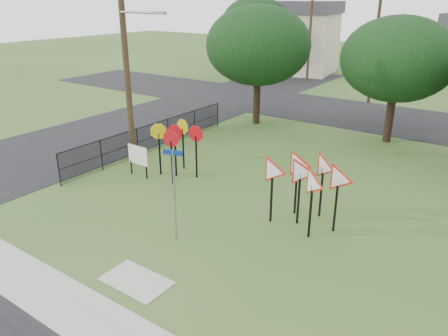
# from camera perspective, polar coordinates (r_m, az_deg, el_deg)

# --- Properties ---
(ground) EXTENTS (140.00, 140.00, 0.00)m
(ground) POSITION_cam_1_polar(r_m,az_deg,el_deg) (14.63, -4.53, -10.00)
(ground) COLOR #335821
(sidewalk) EXTENTS (30.00, 1.60, 0.02)m
(sidewalk) POSITION_cam_1_polar(r_m,az_deg,el_deg) (12.32, -17.72, -17.89)
(sidewalk) COLOR #9F9F97
(sidewalk) RESTS_ON ground
(street_left) EXTENTS (8.00, 50.00, 0.02)m
(street_left) POSITION_cam_1_polar(r_m,az_deg,el_deg) (29.02, -10.24, 5.93)
(street_left) COLOR black
(street_left) RESTS_ON ground
(street_far) EXTENTS (60.00, 8.00, 0.02)m
(street_far) POSITION_cam_1_polar(r_m,az_deg,el_deg) (31.51, 19.47, 6.27)
(street_far) COLOR black
(street_far) RESTS_ON ground
(curb_pad) EXTENTS (2.00, 1.20, 0.02)m
(curb_pad) POSITION_cam_1_polar(r_m,az_deg,el_deg) (13.19, -11.40, -14.25)
(curb_pad) COLOR #9F9F97
(curb_pad) RESTS_ON ground
(street_name_sign) EXTENTS (0.63, 0.22, 3.18)m
(street_name_sign) POSITION_cam_1_polar(r_m,az_deg,el_deg) (14.18, -6.50, -2.87)
(street_name_sign) COLOR gray
(street_name_sign) RESTS_ON ground
(stop_sign_cluster) EXTENTS (2.24, 1.84, 2.43)m
(stop_sign_cluster) POSITION_cam_1_polar(r_m,az_deg,el_deg) (19.41, -6.20, 3.92)
(stop_sign_cluster) COLOR black
(stop_sign_cluster) RESTS_ON ground
(yield_sign_cluster) EXTENTS (3.26, 2.12, 2.54)m
(yield_sign_cluster) POSITION_cam_1_polar(r_m,az_deg,el_deg) (15.34, 10.78, -0.98)
(yield_sign_cluster) COLOR black
(yield_sign_cluster) RESTS_ON ground
(info_board) EXTENTS (1.16, 0.05, 1.44)m
(info_board) POSITION_cam_1_polar(r_m,az_deg,el_deg) (19.92, -11.18, 1.53)
(info_board) COLOR black
(info_board) RESTS_ON ground
(utility_pole_main) EXTENTS (3.55, 0.33, 10.00)m
(utility_pole_main) POSITION_cam_1_polar(r_m,az_deg,el_deg) (20.91, -12.65, 14.36)
(utility_pole_main) COLOR #402F1D
(utility_pole_main) RESTS_ON ground
(far_pole_a) EXTENTS (1.40, 0.24, 9.00)m
(far_pole_a) POSITION_cam_1_polar(r_m,az_deg,el_deg) (35.11, 19.19, 15.42)
(far_pole_a) COLOR #402F1D
(far_pole_a) RESTS_ON ground
(far_pole_c) EXTENTS (1.40, 0.24, 9.00)m
(far_pole_c) POSITION_cam_1_polar(r_m,az_deg,el_deg) (43.55, 11.19, 17.12)
(far_pole_c) COLOR #402F1D
(far_pole_c) RESTS_ON ground
(fence_run) EXTENTS (0.05, 11.55, 1.50)m
(fence_run) POSITION_cam_1_polar(r_m,az_deg,el_deg) (23.27, -9.21, 4.11)
(fence_run) COLOR black
(fence_run) RESTS_ON ground
(house_left) EXTENTS (10.58, 8.88, 7.20)m
(house_left) POSITION_cam_1_polar(r_m,az_deg,el_deg) (48.95, 8.74, 16.60)
(house_left) COLOR beige
(house_left) RESTS_ON ground
(tree_near_left) EXTENTS (6.40, 6.40, 7.27)m
(tree_near_left) POSITION_cam_1_polar(r_m,az_deg,el_deg) (27.54, 4.49, 15.65)
(tree_near_left) COLOR black
(tree_near_left) RESTS_ON ground
(tree_near_mid) EXTENTS (6.00, 6.00, 6.80)m
(tree_near_mid) POSITION_cam_1_polar(r_m,az_deg,el_deg) (25.42, 21.75, 13.05)
(tree_near_mid) COLOR black
(tree_near_mid) RESTS_ON ground
(tree_far_left) EXTENTS (6.80, 6.80, 7.73)m
(tree_far_left) POSITION_cam_1_polar(r_m,az_deg,el_deg) (46.33, 4.15, 18.40)
(tree_far_left) COLOR black
(tree_far_left) RESTS_ON ground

